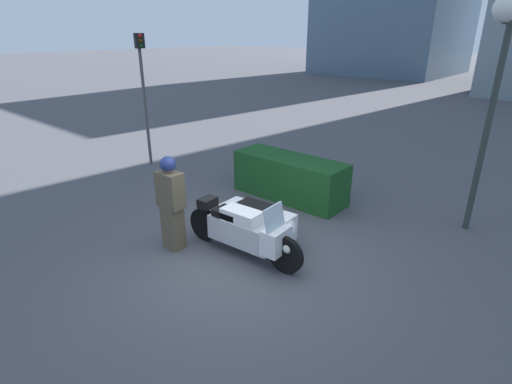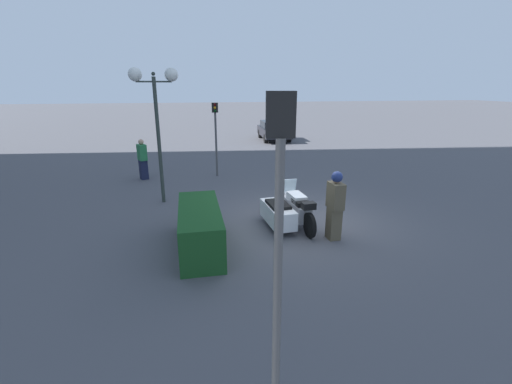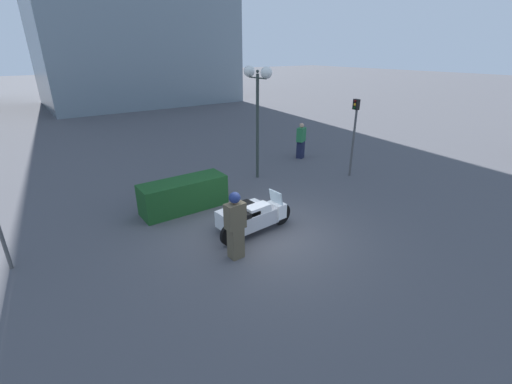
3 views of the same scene
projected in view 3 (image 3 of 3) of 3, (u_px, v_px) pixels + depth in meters
ground_plane at (261, 235)px, 9.85m from camera, size 160.00×160.00×0.00m
police_motorcycle at (251, 215)px, 9.99m from camera, size 2.55×1.18×1.16m
officer_rider at (235, 224)px, 8.45m from camera, size 0.50×0.32×1.81m
hedge_bush_curbside at (184, 195)px, 11.26m from camera, size 2.82×0.97×1.03m
twin_lamp_post at (258, 88)px, 12.93m from camera, size 0.42×1.51×4.38m
traffic_light_near at (354, 126)px, 13.64m from camera, size 0.23×0.28×3.16m
pedestrian_bystander at (301, 141)px, 16.50m from camera, size 0.56×0.46×1.71m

